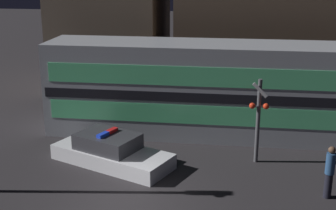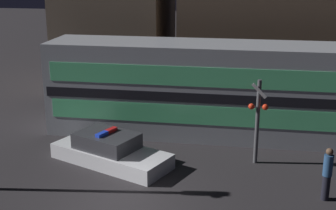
{
  "view_description": "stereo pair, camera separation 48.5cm",
  "coord_description": "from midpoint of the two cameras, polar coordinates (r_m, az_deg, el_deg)",
  "views": [
    {
      "loc": [
        3.23,
        -12.87,
        7.33
      ],
      "look_at": [
        0.72,
        4.91,
        1.82
      ],
      "focal_mm": 50.0,
      "sensor_mm": 36.0,
      "label": 1
    },
    {
      "loc": [
        3.71,
        -12.8,
        7.33
      ],
      "look_at": [
        0.72,
        4.91,
        1.82
      ],
      "focal_mm": 50.0,
      "sensor_mm": 36.0,
      "label": 2
    }
  ],
  "objects": [
    {
      "name": "building_center",
      "position": [
        26.61,
        14.61,
        8.78
      ],
      "size": [
        11.18,
        5.54,
        7.48
      ],
      "color": "brown",
      "rests_on": "ground_plane"
    },
    {
      "name": "train",
      "position": [
        20.37,
        6.74,
        1.83
      ],
      "size": [
        14.73,
        2.85,
        4.04
      ],
      "color": "#999EA5",
      "rests_on": "ground_plane"
    },
    {
      "name": "ground_plane",
      "position": [
        15.19,
        -4.95,
        -11.87
      ],
      "size": [
        120.0,
        120.0,
        0.0
      ],
      "primitive_type": "plane",
      "color": "#262326"
    },
    {
      "name": "police_car",
      "position": [
        17.88,
        -6.32,
        -5.63
      ],
      "size": [
        4.95,
        3.47,
        1.27
      ],
      "rotation": [
        0.0,
        0.0,
        -0.41
      ],
      "color": "silver",
      "rests_on": "ground_plane"
    },
    {
      "name": "pedestrian",
      "position": [
        15.85,
        19.69,
        -7.89
      ],
      "size": [
        0.3,
        0.3,
        1.77
      ],
      "color": "black",
      "rests_on": "ground_plane"
    },
    {
      "name": "crossing_signal_near",
      "position": [
        17.63,
        11.64,
        -1.58
      ],
      "size": [
        0.73,
        0.34,
        3.25
      ],
      "color": "#4C4C51",
      "rests_on": "ground_plane"
    }
  ]
}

